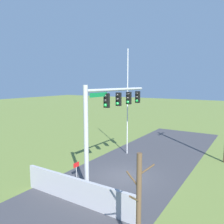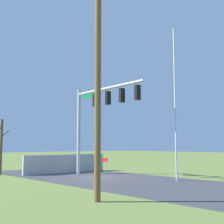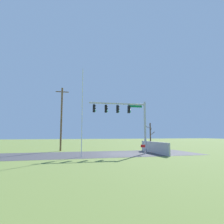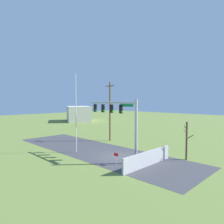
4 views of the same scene
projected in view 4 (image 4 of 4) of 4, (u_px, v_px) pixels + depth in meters
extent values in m
plane|color=olive|center=(117.00, 156.00, 24.01)|extent=(160.00, 160.00, 0.00)
cube|color=#3D3D42|center=(95.00, 150.00, 26.83)|extent=(28.00, 8.00, 0.01)
cube|color=#B7B5AD|center=(144.00, 166.00, 20.51)|extent=(6.00, 6.00, 0.01)
cube|color=#A8A8AD|center=(148.00, 158.00, 20.43)|extent=(0.20, 7.52, 1.46)
cylinder|color=#B2B5BA|center=(136.00, 132.00, 21.03)|extent=(0.28, 0.28, 6.60)
cylinder|color=#B2B5BA|center=(112.00, 102.00, 23.45)|extent=(7.17, 0.39, 0.20)
cube|color=#0F7238|center=(127.00, 105.00, 21.81)|extent=(1.80, 0.08, 0.28)
cube|color=black|center=(121.00, 109.00, 22.46)|extent=(0.25, 0.37, 0.96)
sphere|color=black|center=(122.00, 106.00, 22.33)|extent=(0.22, 0.22, 0.22)
sphere|color=black|center=(122.00, 109.00, 22.35)|extent=(0.22, 0.22, 0.22)
sphere|color=green|center=(122.00, 112.00, 22.37)|extent=(0.22, 0.22, 0.22)
cube|color=black|center=(112.00, 109.00, 23.53)|extent=(0.25, 0.37, 0.96)
sphere|color=black|center=(113.00, 106.00, 23.40)|extent=(0.22, 0.22, 0.22)
sphere|color=black|center=(113.00, 109.00, 23.42)|extent=(0.22, 0.22, 0.22)
sphere|color=green|center=(113.00, 111.00, 23.44)|extent=(0.22, 0.22, 0.22)
cube|color=black|center=(103.00, 108.00, 24.60)|extent=(0.25, 0.37, 0.96)
sphere|color=black|center=(104.00, 106.00, 24.47)|extent=(0.22, 0.22, 0.22)
sphere|color=black|center=(104.00, 108.00, 24.49)|extent=(0.22, 0.22, 0.22)
sphere|color=green|center=(104.00, 111.00, 24.51)|extent=(0.22, 0.22, 0.22)
cube|color=black|center=(95.00, 108.00, 25.67)|extent=(0.25, 0.37, 0.96)
sphere|color=black|center=(96.00, 106.00, 25.55)|extent=(0.22, 0.22, 0.22)
sphere|color=black|center=(96.00, 108.00, 25.56)|extent=(0.22, 0.22, 0.22)
sphere|color=green|center=(96.00, 110.00, 25.58)|extent=(0.22, 0.22, 0.22)
cylinder|color=silver|center=(76.00, 113.00, 25.54)|extent=(0.10, 0.10, 9.78)
cylinder|color=brown|center=(110.00, 112.00, 32.96)|extent=(0.26, 0.26, 9.38)
cube|color=brown|center=(110.00, 86.00, 32.73)|extent=(1.90, 0.12, 0.12)
cylinder|color=brown|center=(187.00, 141.00, 22.45)|extent=(0.20, 0.20, 4.17)
cylinder|color=brown|center=(190.00, 137.00, 22.17)|extent=(0.78, 0.07, 0.57)
cylinder|color=brown|center=(186.00, 128.00, 22.68)|extent=(0.54, 0.47, 0.39)
cylinder|color=brown|center=(185.00, 132.00, 22.22)|extent=(0.12, 0.61, 0.55)
cylinder|color=silver|center=(116.00, 161.00, 20.69)|extent=(0.04, 0.04, 0.90)
cube|color=red|center=(116.00, 155.00, 20.66)|extent=(0.56, 0.02, 0.32)
cube|color=beige|center=(78.00, 114.00, 64.42)|extent=(12.44, 10.98, 4.62)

